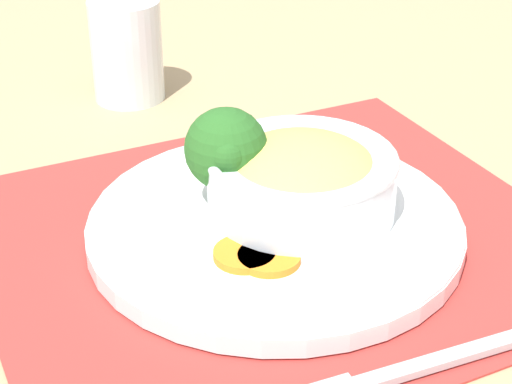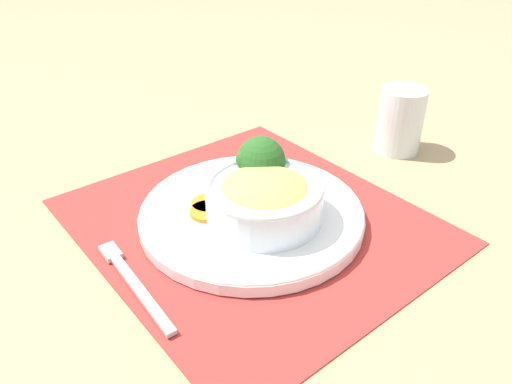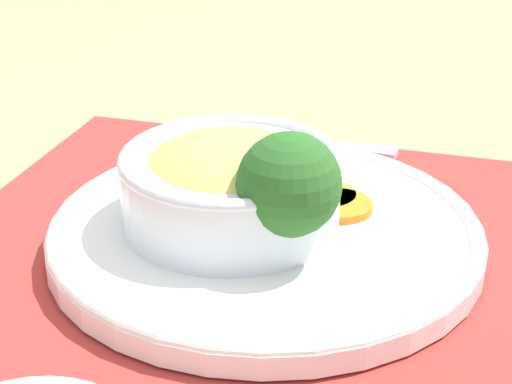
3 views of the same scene
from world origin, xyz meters
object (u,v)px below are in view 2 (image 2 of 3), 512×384
at_px(water_glass, 400,123).
at_px(fork, 129,276).
at_px(broccoli_floret, 261,161).
at_px(bowl, 263,198).

xyz_separation_m(water_glass, fork, (-0.53, 0.02, -0.04)).
bearing_deg(water_glass, fork, 178.21).
bearing_deg(broccoli_floret, fork, -176.11).
xyz_separation_m(bowl, water_glass, (0.34, 0.02, -0.00)).
xyz_separation_m(bowl, broccoli_floret, (0.04, 0.05, 0.02)).
bearing_deg(bowl, water_glass, 2.90).
bearing_deg(fork, water_glass, 4.93).
distance_m(broccoli_floret, water_glass, 0.30).
relative_size(bowl, water_glass, 1.40).
distance_m(bowl, broccoli_floret, 0.07).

